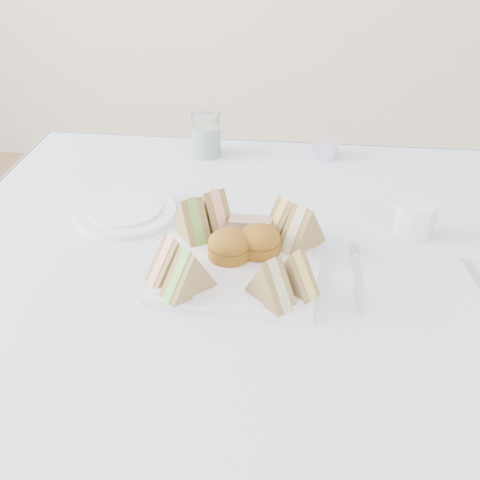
# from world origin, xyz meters

# --- Properties ---
(table) EXTENTS (0.90, 0.90, 0.74)m
(table) POSITION_xyz_m (0.00, 0.00, 0.37)
(table) COLOR brown
(table) RESTS_ON floor
(tablecloth) EXTENTS (1.02, 1.02, 0.01)m
(tablecloth) POSITION_xyz_m (0.00, 0.00, 0.74)
(tablecloth) COLOR silver
(tablecloth) RESTS_ON table
(serving_plate) EXTENTS (0.26, 0.26, 0.01)m
(serving_plate) POSITION_xyz_m (0.01, -0.01, 0.75)
(serving_plate) COLOR white
(serving_plate) RESTS_ON tablecloth
(sandwich_fl_a) EXTENTS (0.09, 0.08, 0.07)m
(sandwich_fl_a) POSITION_xyz_m (-0.09, -0.06, 0.79)
(sandwich_fl_a) COLOR olive
(sandwich_fl_a) RESTS_ON serving_plate
(sandwich_fl_b) EXTENTS (0.08, 0.08, 0.07)m
(sandwich_fl_b) POSITION_xyz_m (-0.06, -0.09, 0.79)
(sandwich_fl_b) COLOR olive
(sandwich_fl_b) RESTS_ON serving_plate
(sandwich_fr_a) EXTENTS (0.08, 0.07, 0.06)m
(sandwich_fr_a) POSITION_xyz_m (0.09, -0.07, 0.79)
(sandwich_fr_a) COLOR olive
(sandwich_fr_a) RESTS_ON serving_plate
(sandwich_fr_b) EXTENTS (0.08, 0.08, 0.07)m
(sandwich_fr_b) POSITION_xyz_m (0.06, -0.10, 0.79)
(sandwich_fr_b) COLOR olive
(sandwich_fr_b) RESTS_ON serving_plate
(sandwich_bl_a) EXTENTS (0.08, 0.09, 0.07)m
(sandwich_bl_a) POSITION_xyz_m (-0.08, 0.06, 0.79)
(sandwich_bl_a) COLOR olive
(sandwich_bl_a) RESTS_ON serving_plate
(sandwich_bl_b) EXTENTS (0.08, 0.09, 0.07)m
(sandwich_bl_b) POSITION_xyz_m (-0.05, 0.09, 0.79)
(sandwich_bl_b) COLOR olive
(sandwich_bl_b) RESTS_ON serving_plate
(sandwich_br_a) EXTENTS (0.08, 0.09, 0.07)m
(sandwich_br_a) POSITION_xyz_m (0.10, 0.05, 0.80)
(sandwich_br_a) COLOR olive
(sandwich_br_a) RESTS_ON serving_plate
(sandwich_br_b) EXTENTS (0.08, 0.08, 0.07)m
(sandwich_br_b) POSITION_xyz_m (0.07, 0.08, 0.79)
(sandwich_br_b) COLOR olive
(sandwich_br_b) RESTS_ON serving_plate
(scone_left) EXTENTS (0.07, 0.07, 0.05)m
(scone_left) POSITION_xyz_m (-0.01, -0.00, 0.78)
(scone_left) COLOR brown
(scone_left) RESTS_ON serving_plate
(scone_right) EXTENTS (0.09, 0.09, 0.05)m
(scone_right) POSITION_xyz_m (0.03, 0.02, 0.78)
(scone_right) COLOR brown
(scone_right) RESTS_ON serving_plate
(pastry_slice) EXTENTS (0.07, 0.03, 0.03)m
(pastry_slice) POSITION_xyz_m (0.01, 0.07, 0.77)
(pastry_slice) COLOR tan
(pastry_slice) RESTS_ON serving_plate
(side_plate) EXTENTS (0.21, 0.21, 0.01)m
(side_plate) POSITION_xyz_m (-0.22, 0.14, 0.75)
(side_plate) COLOR white
(side_plate) RESTS_ON tablecloth
(water_glass) EXTENTS (0.08, 0.08, 0.09)m
(water_glass) POSITION_xyz_m (-0.12, 0.42, 0.79)
(water_glass) COLOR white
(water_glass) RESTS_ON tablecloth
(tea_strainer) EXTENTS (0.08, 0.08, 0.03)m
(tea_strainer) POSITION_xyz_m (0.14, 0.44, 0.76)
(tea_strainer) COLOR silver
(tea_strainer) RESTS_ON tablecloth
(fork) EXTENTS (0.01, 0.16, 0.00)m
(fork) POSITION_xyz_m (0.19, -0.03, 0.75)
(fork) COLOR silver
(fork) RESTS_ON tablecloth
(creamer_jug) EXTENTS (0.07, 0.07, 0.05)m
(creamer_jug) POSITION_xyz_m (0.29, 0.13, 0.77)
(creamer_jug) COLOR white
(creamer_jug) RESTS_ON tablecloth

